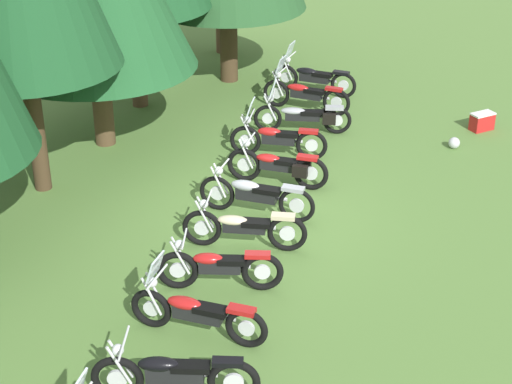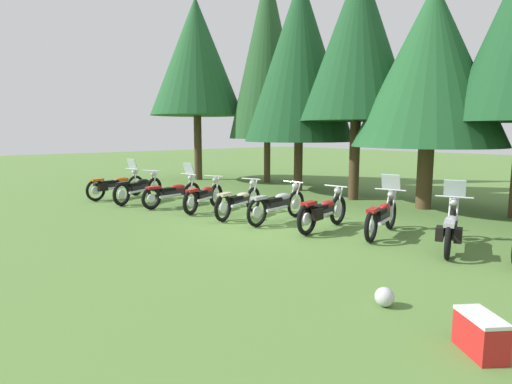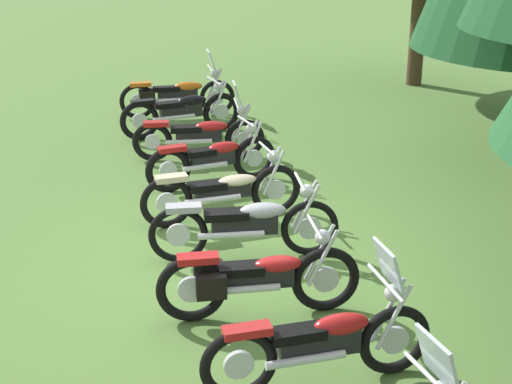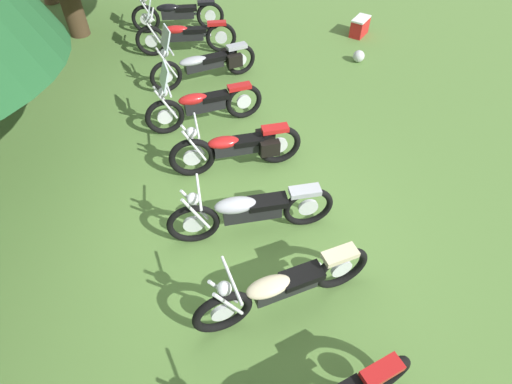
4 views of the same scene
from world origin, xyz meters
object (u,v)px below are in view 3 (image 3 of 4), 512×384
Objects in this scene: motorcycle_6 at (256,278)px; motorcycle_0 at (176,94)px; motorcycle_1 at (182,112)px; motorcycle_3 at (213,159)px; motorcycle_7 at (323,341)px; motorcycle_4 at (223,191)px; motorcycle_2 at (201,134)px; motorcycle_5 at (246,224)px.

motorcycle_0 is at bearing 92.63° from motorcycle_6.
motorcycle_1 reaches higher than motorcycle_3.
motorcycle_6 is at bearing -103.85° from motorcycle_3.
motorcycle_1 is at bearing 92.88° from motorcycle_6.
motorcycle_7 is (8.06, 2.18, 0.00)m from motorcycle_1.
motorcycle_6 is (2.63, 0.50, 0.01)m from motorcycle_4.
motorcycle_2 is at bearing 82.17° from motorcycle_4.
motorcycle_7 is (5.28, 1.39, 0.03)m from motorcycle_3.
motorcycle_1 is 1.53m from motorcycle_2.
motorcycle_2 is 6.82m from motorcycle_7.
motorcycle_5 is (6.71, 1.66, -0.00)m from motorcycle_0.
motorcycle_7 is at bearing -92.90° from motorcycle_4.
motorcycle_4 is 2.68m from motorcycle_6.
motorcycle_4 is (5.50, 1.30, -0.03)m from motorcycle_0.
motorcycle_2 reaches higher than motorcycle_1.
motorcycle_4 is 1.01× the size of motorcycle_6.
motorcycle_1 is 1.00× the size of motorcycle_4.
motorcycle_6 is (8.13, 1.80, -0.02)m from motorcycle_0.
motorcycle_5 is at bearing -99.38° from motorcycle_1.
motorcycle_2 reaches higher than motorcycle_3.
motorcycle_0 reaches higher than motorcycle_4.
motorcycle_2 is 1.05× the size of motorcycle_7.
motorcycle_6 is (6.80, 1.54, -0.01)m from motorcycle_1.
motorcycle_3 is 5.46m from motorcycle_7.
motorcycle_5 is at bearing -101.36° from motorcycle_3.
motorcycle_1 is 5.56m from motorcycle_5.
motorcycle_5 is 1.10× the size of motorcycle_7.
motorcycle_3 is 0.93× the size of motorcycle_7.
motorcycle_4 is at bearing 98.40° from motorcycle_5.
motorcycle_4 is (2.72, 0.55, -0.01)m from motorcycle_2.
motorcycle_0 is 2.88m from motorcycle_2.
motorcycle_6 is 1.41m from motorcycle_7.
motorcycle_4 reaches higher than motorcycle_3.
motorcycle_6 is (1.42, 0.14, -0.02)m from motorcycle_5.
motorcycle_6 is at bearing -86.53° from motorcycle_2.
motorcycle_6 is (5.35, 1.06, 0.00)m from motorcycle_2.
motorcycle_7 is (2.67, 0.78, -0.01)m from motorcycle_5.
motorcycle_4 is at bearing 90.05° from motorcycle_7.
motorcycle_4 is 0.94× the size of motorcycle_5.
motorcycle_0 reaches higher than motorcycle_6.
motorcycle_6 is at bearing -98.45° from motorcycle_4.
motorcycle_4 is (1.40, 0.24, 0.00)m from motorcycle_3.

